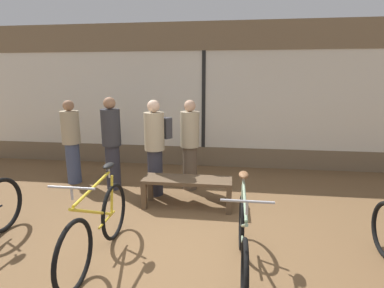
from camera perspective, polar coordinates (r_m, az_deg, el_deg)
name	(u,v)px	position (r m, az deg, el deg)	size (l,w,h in m)	color
ground_plane	(173,252)	(3.78, -3.59, -19.92)	(24.00, 24.00, 0.00)	brown
shop_back_wall	(204,95)	(6.81, 2.24, 9.27)	(12.00, 0.08, 3.20)	#7A664C
bicycle_left	(97,227)	(3.62, -17.58, -14.80)	(0.46, 1.71, 1.04)	black
bicycle_right	(243,240)	(3.32, 9.66, -17.55)	(0.46, 1.63, 1.01)	black
display_bench	(187,184)	(4.78, -0.89, -7.56)	(1.40, 0.44, 0.47)	brown
customer_near_rack	(71,141)	(6.18, -21.98, 0.62)	(0.44, 0.44, 1.62)	#424C6B
customer_by_window	(155,145)	(5.17, -6.98, -0.15)	(0.51, 0.56, 1.67)	#2D2D38
customer_mid_floor	(112,142)	(5.60, -15.05, 0.41)	(0.39, 0.39, 1.69)	#2D2D38
customer_near_bench	(190,143)	(5.41, -0.41, 0.11)	(0.43, 0.43, 1.64)	brown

